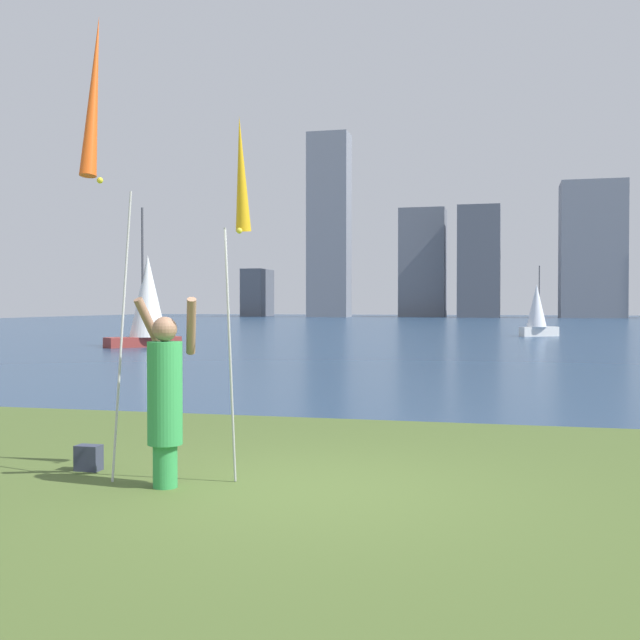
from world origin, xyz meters
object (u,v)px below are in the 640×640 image
(bag, at_px, (89,458))
(sailboat_0, at_px, (537,311))
(person, at_px, (165,394))
(kite_flag_left, at_px, (95,106))
(kite_flag_right, at_px, (241,183))
(sailboat_1, at_px, (147,302))

(bag, bearing_deg, sailboat_0, 80.88)
(bag, bearing_deg, person, -24.40)
(person, xyz_separation_m, kite_flag_left, (-0.58, -0.27, 2.75))
(person, bearing_deg, kite_flag_right, 61.69)
(kite_flag_right, height_order, bag, kite_flag_right)
(bag, xyz_separation_m, sailboat_1, (-10.23, 22.36, 1.73))
(kite_flag_right, distance_m, sailboat_1, 25.33)
(bag, relative_size, sailboat_1, 0.05)
(kite_flag_left, relative_size, sailboat_0, 1.17)
(kite_flag_right, height_order, sailboat_0, sailboat_0)
(person, bearing_deg, kite_flag_left, -136.99)
(person, bearing_deg, sailboat_1, 134.11)
(person, relative_size, bag, 6.81)
(person, relative_size, kite_flag_left, 0.41)
(person, height_order, sailboat_0, sailboat_0)
(kite_flag_left, height_order, kite_flag_right, kite_flag_left)
(kite_flag_left, bearing_deg, person, 25.29)
(person, relative_size, kite_flag_right, 0.50)
(kite_flag_left, height_order, sailboat_1, sailboat_1)
(kite_flag_right, xyz_separation_m, bag, (-1.71, -0.05, -2.88))
(kite_flag_left, xyz_separation_m, kite_flag_right, (1.16, 0.84, -0.64))
(kite_flag_right, relative_size, sailboat_0, 0.95)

